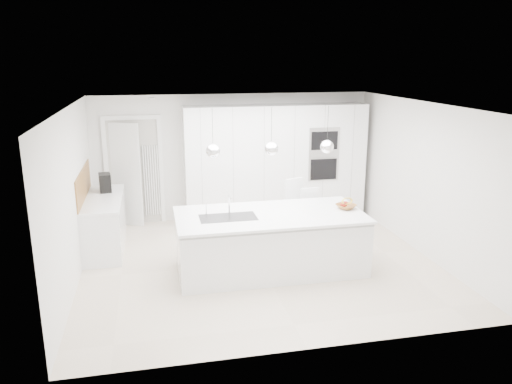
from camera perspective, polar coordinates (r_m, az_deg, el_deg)
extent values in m
plane|color=beige|center=(8.06, 0.45, -8.12)|extent=(5.50, 5.50, 0.00)
plane|color=silver|center=(10.05, -2.62, 4.03)|extent=(5.50, 0.00, 5.50)
plane|color=silver|center=(7.57, -20.30, -0.61)|extent=(0.00, 5.00, 5.00)
plane|color=white|center=(7.44, 0.49, 9.87)|extent=(5.50, 5.50, 0.00)
cube|color=white|center=(9.94, 2.23, 3.32)|extent=(3.60, 0.60, 2.30)
cube|color=white|center=(9.91, -15.17, 1.91)|extent=(0.76, 0.38, 2.00)
cube|color=white|center=(8.91, -16.89, -3.54)|extent=(0.60, 1.80, 0.86)
cube|color=white|center=(8.78, -17.11, -0.76)|extent=(0.62, 1.82, 0.04)
cube|color=#97642C|center=(8.75, -19.12, 0.85)|extent=(0.02, 1.80, 0.50)
cube|color=white|center=(7.65, 1.68, -5.96)|extent=(2.80, 1.20, 0.86)
cube|color=white|center=(7.55, 1.61, -2.64)|extent=(2.84, 1.40, 0.04)
cylinder|color=white|center=(7.53, -3.09, -1.35)|extent=(0.02, 0.02, 0.30)
sphere|color=white|center=(7.10, -4.93, 4.67)|extent=(0.20, 0.20, 0.20)
sphere|color=white|center=(7.25, 1.77, 4.94)|extent=(0.20, 0.20, 0.20)
sphere|color=white|center=(7.50, 8.11, 5.13)|extent=(0.20, 0.20, 0.20)
imported|color=#97642C|center=(7.90, 10.25, -1.64)|extent=(0.38, 0.38, 0.07)
cube|color=black|center=(9.13, -16.87, 1.03)|extent=(0.23, 0.32, 0.32)
sphere|color=#B2281B|center=(7.86, 9.93, -1.43)|extent=(0.09, 0.09, 0.09)
sphere|color=#B2281B|center=(7.91, 10.14, -1.34)|extent=(0.09, 0.09, 0.09)
sphere|color=#B2281B|center=(7.92, 10.08, -1.37)|extent=(0.07, 0.07, 0.07)
torus|color=gold|center=(7.88, 10.37, -1.03)|extent=(0.25, 0.18, 0.22)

